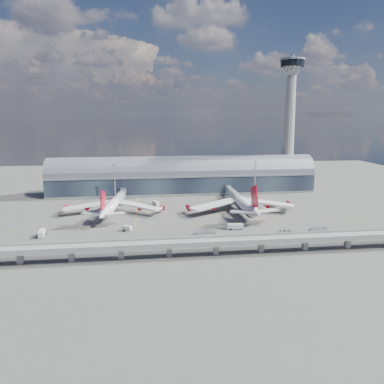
{
  "coord_description": "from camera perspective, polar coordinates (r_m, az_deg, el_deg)",
  "views": [
    {
      "loc": [
        -29.71,
        -204.09,
        58.88
      ],
      "look_at": [
        -1.89,
        10.0,
        14.0
      ],
      "focal_mm": 35.0,
      "sensor_mm": 36.0,
      "label": 1
    }
  ],
  "objects": [
    {
      "name": "terminal",
      "position": [
        287.59,
        -1.37,
        2.23
      ],
      "size": [
        200.0,
        30.0,
        28.0
      ],
      "color": "#202736",
      "rests_on": "ground"
    },
    {
      "name": "service_truck_0",
      "position": [
        198.91,
        -21.93,
        -5.87
      ],
      "size": [
        3.21,
        7.71,
        3.11
      ],
      "rotation": [
        0.0,
        0.0,
        0.09
      ],
      "color": "silver",
      "rests_on": "ground"
    },
    {
      "name": "taxi_lines",
      "position": [
        235.61,
        0.08,
        -2.73
      ],
      "size": [
        200.0,
        80.12,
        0.01
      ],
      "color": "gold",
      "rests_on": "ground"
    },
    {
      "name": "cargo_train_0",
      "position": [
        189.16,
        2.14,
        -6.1
      ],
      "size": [
        11.07,
        2.79,
        1.83
      ],
      "rotation": [
        0.0,
        0.0,
        1.47
      ],
      "color": "gray",
      "rests_on": "ground"
    },
    {
      "name": "cargo_train_1",
      "position": [
        204.63,
        18.66,
        -5.35
      ],
      "size": [
        10.51,
        2.89,
        1.73
      ],
      "rotation": [
        0.0,
        0.0,
        1.45
      ],
      "color": "gray",
      "rests_on": "ground"
    },
    {
      "name": "floodlight_mast_left",
      "position": [
        263.79,
        -11.71,
        1.62
      ],
      "size": [
        3.0,
        0.7,
        25.7
      ],
      "color": "gray",
      "rests_on": "ground"
    },
    {
      "name": "guideway",
      "position": [
        161.19,
        3.68,
        -7.7
      ],
      "size": [
        220.0,
        8.5,
        7.2
      ],
      "color": "gray",
      "rests_on": "ground"
    },
    {
      "name": "floodlight_mast_right",
      "position": [
        274.82,
        9.57,
        2.1
      ],
      "size": [
        3.0,
        0.7,
        25.7
      ],
      "color": "gray",
      "rests_on": "ground"
    },
    {
      "name": "airliner_right",
      "position": [
        231.01,
        7.45,
        -1.64
      ],
      "size": [
        67.55,
        70.58,
        22.43
      ],
      "rotation": [
        0.0,
        0.0,
        0.02
      ],
      "color": "white",
      "rests_on": "ground"
    },
    {
      "name": "service_truck_4",
      "position": [
        263.71,
        6.48,
        -0.91
      ],
      "size": [
        3.68,
        5.41,
        2.87
      ],
      "rotation": [
        0.0,
        0.0,
        0.31
      ],
      "color": "silver",
      "rests_on": "ground"
    },
    {
      "name": "ground",
      "position": [
        214.48,
        0.85,
        -4.19
      ],
      "size": [
        500.0,
        500.0,
        0.0
      ],
      "primitive_type": "plane",
      "color": "#474744",
      "rests_on": "ground"
    },
    {
      "name": "service_truck_2",
      "position": [
        197.36,
        6.58,
        -5.23
      ],
      "size": [
        8.25,
        3.01,
        2.93
      ],
      "rotation": [
        0.0,
        0.0,
        1.49
      ],
      "color": "silver",
      "rests_on": "ground"
    },
    {
      "name": "jet_bridge_left",
      "position": [
        263.19,
        -10.56,
        -0.23
      ],
      "size": [
        4.4,
        28.0,
        7.25
      ],
      "color": "gray",
      "rests_on": "ground"
    },
    {
      "name": "service_truck_3",
      "position": [
        237.92,
        12.32,
        -2.49
      ],
      "size": [
        3.08,
        6.33,
        2.95
      ],
      "rotation": [
        0.0,
        0.0,
        -0.12
      ],
      "color": "silver",
      "rests_on": "ground"
    },
    {
      "name": "airliner_left",
      "position": [
        230.44,
        -11.94,
        -1.86
      ],
      "size": [
        62.37,
        65.6,
        20.0
      ],
      "rotation": [
        0.0,
        0.0,
        -0.13
      ],
      "color": "white",
      "rests_on": "ground"
    },
    {
      "name": "control_tower",
      "position": [
        309.24,
        14.6,
        10.03
      ],
      "size": [
        19.0,
        19.0,
        103.0
      ],
      "color": "gray",
      "rests_on": "ground"
    },
    {
      "name": "service_truck_5",
      "position": [
        247.49,
        -5.55,
        -1.71
      ],
      "size": [
        4.95,
        6.57,
        2.98
      ],
      "rotation": [
        0.0,
        0.0,
        0.48
      ],
      "color": "silver",
      "rests_on": "ground"
    },
    {
      "name": "jet_bridge_right",
      "position": [
        268.1,
        6.1,
        0.12
      ],
      "size": [
        4.4,
        32.0,
        7.25
      ],
      "color": "gray",
      "rests_on": "ground"
    },
    {
      "name": "service_truck_1",
      "position": [
        196.54,
        -9.88,
        -5.46
      ],
      "size": [
        5.02,
        3.93,
        2.65
      ],
      "rotation": [
        0.0,
        0.0,
        1.1
      ],
      "color": "silver",
      "rests_on": "ground"
    },
    {
      "name": "cargo_train_2",
      "position": [
        197.22,
        14.19,
        -5.76
      ],
      "size": [
        6.81,
        2.84,
        1.49
      ],
      "rotation": [
        0.0,
        0.0,
        1.79
      ],
      "color": "gray",
      "rests_on": "ground"
    }
  ]
}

